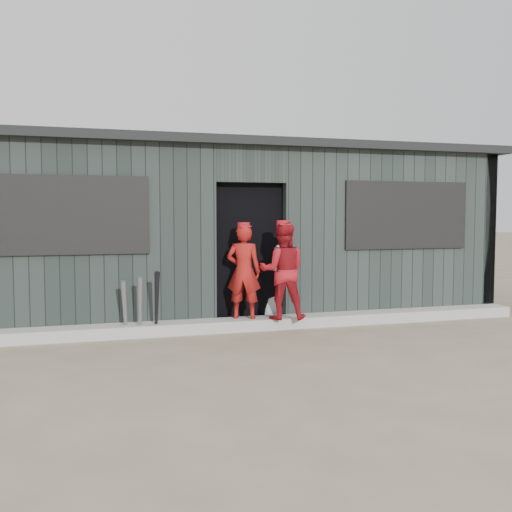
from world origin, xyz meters
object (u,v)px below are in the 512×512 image
object	(u,v)px
player_red_left	(244,271)
player_grey_back	(273,281)
bat_mid	(140,307)
bat_right	(157,304)
dugout	(227,231)
player_red_right	(283,271)
bat_left	(125,309)

from	to	relation	value
player_red_left	player_grey_back	size ratio (longest dim) A/B	1.06
bat_mid	bat_right	distance (m)	0.21
bat_mid	dugout	distance (m)	2.56
bat_mid	player_red_left	xyz separation A→B (m)	(1.40, 0.18, 0.39)
bat_mid	player_grey_back	xyz separation A→B (m)	(1.96, 0.60, 0.21)
bat_right	player_grey_back	world-z (taller)	player_grey_back
dugout	player_grey_back	bearing A→B (deg)	-71.81
bat_mid	player_red_left	world-z (taller)	player_red_left
bat_right	player_red_right	world-z (taller)	player_red_right
bat_left	player_red_right	world-z (taller)	player_red_right
player_grey_back	player_red_left	bearing A→B (deg)	18.78
bat_left	player_red_right	size ratio (longest dim) A/B	0.58
player_red_left	dugout	distance (m)	1.73
player_red_left	dugout	xyz separation A→B (m)	(0.16, 1.65, 0.50)
bat_right	dugout	world-z (taller)	dugout
bat_right	player_red_left	xyz separation A→B (m)	(1.19, 0.18, 0.36)
bat_mid	dugout	xyz separation A→B (m)	(1.56, 1.82, 0.89)
bat_mid	bat_right	world-z (taller)	bat_right
bat_mid	player_grey_back	world-z (taller)	player_grey_back
dugout	bat_right	bearing A→B (deg)	-126.54
bat_left	dugout	xyz separation A→B (m)	(1.74, 1.78, 0.92)
bat_mid	dugout	size ratio (longest dim) A/B	0.10
player_red_right	dugout	distance (m)	1.93
player_red_left	player_red_right	bearing A→B (deg)	-177.39
player_red_left	player_grey_back	xyz separation A→B (m)	(0.56, 0.43, -0.19)
bat_mid	dugout	world-z (taller)	dugout
bat_left	bat_right	world-z (taller)	bat_right
bat_mid	player_red_left	size ratio (longest dim) A/B	0.62
bat_left	player_red_left	bearing A→B (deg)	4.70
dugout	player_red_right	bearing A→B (deg)	-79.76
bat_right	player_grey_back	bearing A→B (deg)	18.94
bat_right	player_red_right	size ratio (longest dim) A/B	0.67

